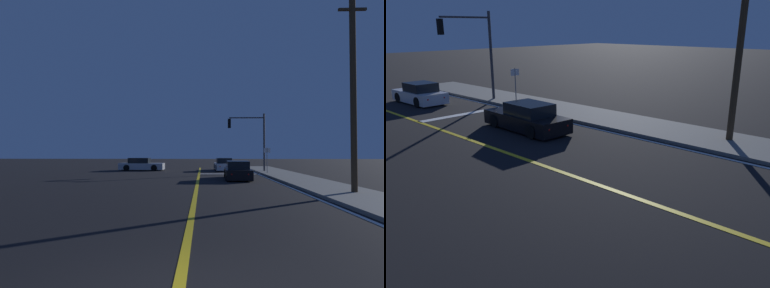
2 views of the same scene
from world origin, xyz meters
TOP-DOWN VIEW (x-y plane):
  - sidewalk_right at (7.11, 12.76)m, footprint 3.20×45.92m
  - lane_line_center at (0.00, 12.76)m, footprint 0.20×43.37m
  - lane_line_edge_right at (5.26, 12.76)m, footprint 0.16×43.37m
  - stop_bar at (2.75, 24.01)m, footprint 5.51×0.50m
  - car_distant_tail_black at (2.87, 18.69)m, footprint 1.99×4.76m
  - car_far_approaching_white at (2.54, 29.06)m, footprint 1.97×4.20m
  - traffic_signal_near_right at (5.03, 26.31)m, footprint 3.60×0.28m
  - utility_pole_right at (7.41, 10.69)m, footprint 1.54×0.28m
  - street_sign_corner at (6.01, 23.51)m, footprint 0.56×0.11m

SIDE VIEW (x-z plane):
  - lane_line_center at x=0.00m, z-range 0.00..0.01m
  - lane_line_edge_right at x=5.26m, z-range 0.00..0.01m
  - stop_bar at x=2.75m, z-range 0.00..0.01m
  - sidewalk_right at x=7.11m, z-range 0.00..0.15m
  - car_far_approaching_white at x=2.54m, z-range -0.09..1.25m
  - car_distant_tail_black at x=2.87m, z-range -0.09..1.25m
  - street_sign_corner at x=6.01m, z-range 0.41..2.79m
  - traffic_signal_near_right at x=5.03m, z-range 0.94..6.65m
  - utility_pole_right at x=7.41m, z-range 0.20..10.33m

